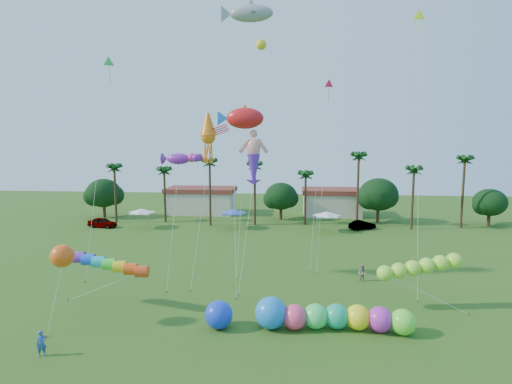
# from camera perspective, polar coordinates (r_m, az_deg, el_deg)

# --- Properties ---
(ground) EXTENTS (160.00, 160.00, 0.00)m
(ground) POSITION_cam_1_polar(r_m,az_deg,el_deg) (26.07, -2.23, -22.89)
(ground) COLOR #285116
(ground) RESTS_ON ground
(tree_line) EXTENTS (69.46, 8.91, 11.00)m
(tree_line) POSITION_cam_1_polar(r_m,az_deg,el_deg) (66.97, 5.76, -0.53)
(tree_line) COLOR #3A2819
(tree_line) RESTS_ON ground
(buildings_row) EXTENTS (35.00, 7.00, 4.00)m
(buildings_row) POSITION_cam_1_polar(r_m,az_deg,el_deg) (73.49, 0.51, -1.62)
(buildings_row) COLOR beige
(buildings_row) RESTS_ON ground
(tent_row) EXTENTS (31.00, 4.00, 0.60)m
(tent_row) POSITION_cam_1_polar(r_m,az_deg,el_deg) (60.30, -3.35, -2.80)
(tent_row) COLOR white
(tent_row) RESTS_ON ground
(car_a) EXTENTS (4.73, 2.49, 1.53)m
(car_a) POSITION_cam_1_polar(r_m,az_deg,el_deg) (66.47, -21.10, -4.09)
(car_a) COLOR #4C4C54
(car_a) RESTS_ON ground
(car_b) EXTENTS (4.32, 3.24, 1.36)m
(car_b) POSITION_cam_1_polar(r_m,az_deg,el_deg) (62.67, 14.94, -4.58)
(car_b) COLOR #4C4C54
(car_b) RESTS_ON ground
(spectator_a) EXTENTS (0.70, 0.62, 1.62)m
(spectator_a) POSITION_cam_1_polar(r_m,az_deg,el_deg) (29.22, -28.32, -18.52)
(spectator_a) COLOR #2D519D
(spectator_a) RESTS_ON ground
(spectator_b) EXTENTS (0.95, 0.97, 1.58)m
(spectator_b) POSITION_cam_1_polar(r_m,az_deg,el_deg) (39.73, 14.92, -11.13)
(spectator_b) COLOR gray
(spectator_b) RESTS_ON ground
(caterpillar_inflatable) EXTENTS (11.03, 2.43, 2.25)m
(caterpillar_inflatable) POSITION_cam_1_polar(r_m,az_deg,el_deg) (29.61, 10.19, -17.13)
(caterpillar_inflatable) COLOR #FF436E
(caterpillar_inflatable) RESTS_ON ground
(blue_ball) EXTENTS (1.98, 1.98, 1.98)m
(blue_ball) POSITION_cam_1_polar(r_m,az_deg,el_deg) (29.49, -5.35, -17.05)
(blue_ball) COLOR blue
(blue_ball) RESTS_ON ground
(rainbow_tube) EXTENTS (8.79, 2.37, 3.71)m
(rainbow_tube) POSITION_cam_1_polar(r_m,az_deg,el_deg) (32.90, -18.72, -10.62)
(rainbow_tube) COLOR red
(rainbow_tube) RESTS_ON ground
(green_worm) EXTENTS (9.65, 3.48, 3.68)m
(green_worm) POSITION_cam_1_polar(r_m,az_deg,el_deg) (33.19, 17.92, -10.98)
(green_worm) COLOR #9CF436
(green_worm) RESTS_ON ground
(orange_ball_kite) EXTENTS (2.04, 2.80, 5.96)m
(orange_ball_kite) POSITION_cam_1_polar(r_m,az_deg,el_deg) (31.31, -25.93, -8.22)
(orange_ball_kite) COLOR #FF5814
(orange_ball_kite) RESTS_ON ground
(merman_kite) EXTENTS (2.30, 5.84, 13.79)m
(merman_kite) POSITION_cam_1_polar(r_m,az_deg,el_deg) (37.60, -0.34, 4.42)
(merman_kite) COLOR #F9998D
(merman_kite) RESTS_ON ground
(fish_kite) EXTENTS (5.29, 6.79, 16.40)m
(fish_kite) POSITION_cam_1_polar(r_m,az_deg,el_deg) (37.79, -1.59, 10.48)
(fish_kite) COLOR red
(fish_kite) RESTS_ON ground
(shark_kite) EXTENTS (6.09, 6.88, 27.09)m
(shark_kite) POSITION_cam_1_polar(r_m,az_deg,el_deg) (44.16, -0.68, 24.14)
(shark_kite) COLOR gray
(shark_kite) RESTS_ON ground
(squid_kite) EXTENTS (1.83, 4.98, 15.87)m
(squid_kite) POSITION_cam_1_polar(r_m,az_deg,el_deg) (37.98, -6.86, 7.88)
(squid_kite) COLOR orange
(squid_kite) RESTS_ON ground
(lobster_kite) EXTENTS (4.31, 5.66, 12.29)m
(lobster_kite) POSITION_cam_1_polar(r_m,az_deg,el_deg) (38.28, -11.00, 4.68)
(lobster_kite) COLOR purple
(lobster_kite) RESTS_ON ground
(delta_kite_red) EXTENTS (1.69, 3.57, 19.50)m
(delta_kite_red) POSITION_cam_1_polar(r_m,az_deg,el_deg) (42.63, 10.35, 14.30)
(delta_kite_red) COLOR red
(delta_kite_red) RESTS_ON ground
(delta_kite_yellow) EXTENTS (1.13, 3.95, 24.19)m
(delta_kite_yellow) POSITION_cam_1_polar(r_m,az_deg,el_deg) (38.90, 22.28, 21.45)
(delta_kite_yellow) COLOR #E4FF1A
(delta_kite_yellow) RESTS_ON ground
(delta_kite_green) EXTENTS (1.92, 4.59, 21.38)m
(delta_kite_green) POSITION_cam_1_polar(r_m,az_deg,el_deg) (43.09, -20.34, 16.42)
(delta_kite_green) COLOR green
(delta_kite_green) RESTS_ON ground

